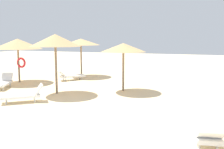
{
  "coord_description": "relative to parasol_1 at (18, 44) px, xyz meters",
  "views": [
    {
      "loc": [
        4.49,
        -7.78,
        2.86
      ],
      "look_at": [
        0.0,
        3.0,
        1.2
      ],
      "focal_mm": 40.47,
      "sensor_mm": 36.0,
      "label": 1
    }
  ],
  "objects": [
    {
      "name": "lounger_2",
      "position": [
        2.7,
        2.02,
        -2.19
      ],
      "size": [
        1.68,
        1.87,
        0.73
      ],
      "color": "white",
      "rests_on": "ground"
    },
    {
      "name": "parasol_6",
      "position": [
        7.33,
        0.01,
        -0.14
      ],
      "size": [
        2.43,
        2.43,
        2.62
      ],
      "color": "#75604C",
      "rests_on": "ground"
    },
    {
      "name": "parasol_3",
      "position": [
        4.32,
        -1.97,
        0.26
      ],
      "size": [
        2.61,
        2.61,
        3.1
      ],
      "color": "#75604C",
      "rests_on": "ground"
    },
    {
      "name": "parasol_1",
      "position": [
        0.0,
        0.0,
        0.0
      ],
      "size": [
        3.13,
        3.13,
        2.86
      ],
      "color": "#75604C",
      "rests_on": "ground"
    },
    {
      "name": "lounger_1",
      "position": [
        0.6,
        -1.94,
        -2.19
      ],
      "size": [
        1.42,
        1.94,
        0.8
      ],
      "color": "white",
      "rests_on": "ground"
    },
    {
      "name": "ground_plane",
      "position": [
        7.54,
        -5.12,
        -2.51
      ],
      "size": [
        80.0,
        80.0,
        0.0
      ],
      "primitive_type": "plane",
      "color": "beige"
    },
    {
      "name": "lounger_3",
      "position": [
        4.03,
        -4.11,
        -2.19
      ],
      "size": [
        1.8,
        1.71,
        0.8
      ],
      "color": "white",
      "rests_on": "ground"
    },
    {
      "name": "parasol_2",
      "position": [
        2.43,
        4.0,
        0.1
      ],
      "size": [
        2.92,
        2.92,
        2.86
      ],
      "color": "#75604C",
      "rests_on": "ground"
    },
    {
      "name": "lounger_0",
      "position": [
        11.84,
        -5.77,
        -2.2
      ],
      "size": [
        1.05,
        1.99,
        0.69
      ],
      "color": "white",
      "rests_on": "ground"
    }
  ]
}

